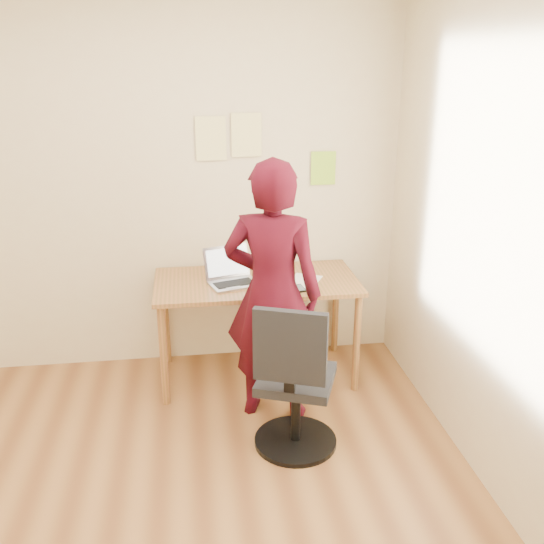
{
  "coord_description": "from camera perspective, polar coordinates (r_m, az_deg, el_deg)",
  "views": [
    {
      "loc": [
        0.23,
        -2.52,
        2.22
      ],
      "look_at": [
        0.72,
        0.95,
        0.95
      ],
      "focal_mm": 40.0,
      "sensor_mm": 36.0,
      "label": 1
    }
  ],
  "objects": [
    {
      "name": "wall_note_left",
      "position": [
        4.3,
        -5.77,
        12.39
      ],
      "size": [
        0.21,
        0.0,
        0.3
      ],
      "primitive_type": "cube",
      "color": "#F5EB93",
      "rests_on": "room"
    },
    {
      "name": "room",
      "position": [
        2.67,
        -12.46,
        0.48
      ],
      "size": [
        3.58,
        3.58,
        2.78
      ],
      "color": "brown",
      "rests_on": "ground"
    },
    {
      "name": "desk",
      "position": [
        4.22,
        -1.47,
        -1.86
      ],
      "size": [
        1.4,
        0.7,
        0.74
      ],
      "color": "#9B6435",
      "rests_on": "ground"
    },
    {
      "name": "laptop",
      "position": [
        4.14,
        -3.85,
        -0.33
      ],
      "size": [
        0.39,
        0.37,
        0.23
      ],
      "rotation": [
        0.0,
        0.0,
        0.29
      ],
      "color": "#ABABB2",
      "rests_on": "desk"
    },
    {
      "name": "office_chair",
      "position": [
        3.53,
        2.1,
        -10.94
      ],
      "size": [
        0.54,
        0.55,
        0.95
      ],
      "rotation": [
        0.0,
        0.0,
        -0.37
      ],
      "color": "black",
      "rests_on": "ground"
    },
    {
      "name": "wall_note_right",
      "position": [
        4.44,
        4.85,
        9.71
      ],
      "size": [
        0.18,
        0.0,
        0.24
      ],
      "primitive_type": "cube",
      "color": "#9FDD31",
      "rests_on": "room"
    },
    {
      "name": "wall_note_mid",
      "position": [
        4.31,
        -2.42,
        12.76
      ],
      "size": [
        0.21,
        0.0,
        0.3
      ],
      "primitive_type": "cube",
      "color": "#F5EB93",
      "rests_on": "room"
    },
    {
      "name": "paper_sheet",
      "position": [
        4.18,
        3.02,
        -0.84
      ],
      "size": [
        0.31,
        0.34,
        0.0
      ],
      "primitive_type": "cube",
      "rotation": [
        0.0,
        0.0,
        -0.5
      ],
      "color": "white",
      "rests_on": "desk"
    },
    {
      "name": "phone",
      "position": [
        4.03,
        2.56,
        -1.54
      ],
      "size": [
        0.08,
        0.14,
        0.01
      ],
      "rotation": [
        0.0,
        0.0,
        0.13
      ],
      "color": "black",
      "rests_on": "desk"
    },
    {
      "name": "person",
      "position": [
        3.7,
        0.04,
        -2.03
      ],
      "size": [
        0.71,
        0.58,
        1.67
      ],
      "primitive_type": "imported",
      "rotation": [
        0.0,
        0.0,
        2.79
      ],
      "color": "#3C0813",
      "rests_on": "ground"
    }
  ]
}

